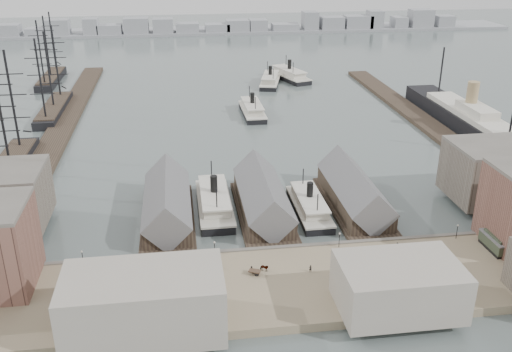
{
  "coord_description": "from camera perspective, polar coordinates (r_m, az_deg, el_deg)",
  "views": [
    {
      "loc": [
        -21.66,
        -123.0,
        71.7
      ],
      "look_at": [
        0.0,
        30.0,
        6.0
      ],
      "focal_mm": 40.0,
      "sensor_mm": 36.0,
      "label": 1
    }
  ],
  "objects": [
    {
      "name": "seawall",
      "position": [
        139.01,
        2.05,
        -7.48
      ],
      "size": [
        180.0,
        1.2,
        2.3
      ],
      "primitive_type": "cube",
      "color": "#59544C",
      "rests_on": "ground"
    },
    {
      "name": "pedestrian_3",
      "position": [
        122.35,
        -5.95,
        -11.38
      ],
      "size": [
        0.97,
        0.94,
        1.63
      ],
      "primitive_type": "imported",
      "rotation": [
        0.0,
        0.0,
        5.52
      ],
      "color": "black",
      "rests_on": "quay"
    },
    {
      "name": "street_bldg_west",
      "position": [
        111.39,
        -11.13,
        -12.35
      ],
      "size": [
        30.0,
        16.0,
        12.0
      ],
      "primitive_type": "cube",
      "color": "gray",
      "rests_on": "quay"
    },
    {
      "name": "east_wharf",
      "position": [
        245.61,
        16.34,
        5.31
      ],
      "size": [
        10.0,
        180.0,
        1.6
      ],
      "primitive_type": "cube",
      "color": "#2D231C",
      "rests_on": "ground"
    },
    {
      "name": "ferry_open_mid",
      "position": [
        297.47,
        1.43,
        9.56
      ],
      "size": [
        15.53,
        30.06,
        10.29
      ],
      "rotation": [
        0.0,
        0.0,
        -0.25
      ],
      "color": "black",
      "rests_on": "ground"
    },
    {
      "name": "quay",
      "position": [
        126.79,
        3.23,
        -10.9
      ],
      "size": [
        180.0,
        30.0,
        2.0
      ],
      "primitive_type": "cube",
      "color": "#807056",
      "rests_on": "ground"
    },
    {
      "name": "ferry_open_near",
      "position": [
        246.11,
        -0.37,
        6.68
      ],
      "size": [
        8.97,
        28.87,
        10.27
      ],
      "rotation": [
        0.0,
        0.0,
        0.01
      ],
      "color": "black",
      "rests_on": "ground"
    },
    {
      "name": "pedestrian_6",
      "position": [
        141.42,
        13.94,
        -6.82
      ],
      "size": [
        1.09,
        1.12,
        1.82
      ],
      "primitive_type": "imported",
      "rotation": [
        0.0,
        0.0,
        5.37
      ],
      "color": "black",
      "rests_on": "quay"
    },
    {
      "name": "pedestrian_8",
      "position": [
        141.19,
        17.39,
        -7.34
      ],
      "size": [
        0.65,
        1.01,
        1.61
      ],
      "primitive_type": "imported",
      "rotation": [
        0.0,
        0.0,
        5.01
      ],
      "color": "black",
      "rests_on": "quay"
    },
    {
      "name": "ferry_docked_west",
      "position": [
        160.36,
        -4.18,
        -2.57
      ],
      "size": [
        9.23,
        30.77,
        10.99
      ],
      "color": "black",
      "rests_on": "ground"
    },
    {
      "name": "pedestrian_2",
      "position": [
        130.7,
        -3.78,
        -8.78
      ],
      "size": [
        1.26,
        1.32,
        1.8
      ],
      "primitive_type": "imported",
      "rotation": [
        0.0,
        0.0,
        5.41
      ],
      "color": "black",
      "rests_on": "quay"
    },
    {
      "name": "horse_cart_center",
      "position": [
        128.79,
        0.58,
        -9.28
      ],
      "size": [
        4.94,
        3.33,
        1.73
      ],
      "rotation": [
        0.0,
        0.0,
        1.1
      ],
      "color": "black",
      "rests_on": "quay"
    },
    {
      "name": "pedestrian_7",
      "position": [
        125.5,
        14.13,
        -11.07
      ],
      "size": [
        1.17,
        0.93,
        1.58
      ],
      "primitive_type": "imported",
      "rotation": [
        0.0,
        0.0,
        3.53
      ],
      "color": "black",
      "rests_on": "quay"
    },
    {
      "name": "horse_cart_right",
      "position": [
        125.67,
        10.42,
        -10.66
      ],
      "size": [
        4.76,
        3.29,
        1.53
      ],
      "rotation": [
        0.0,
        0.0,
        2.01
      ],
      "color": "black",
      "rests_on": "quay"
    },
    {
      "name": "pedestrian_4",
      "position": [
        128.81,
        -0.44,
        -9.31
      ],
      "size": [
        0.62,
        0.85,
        1.59
      ],
      "primitive_type": "imported",
      "rotation": [
        0.0,
        0.0,
        1.41
      ],
      "color": "black",
      "rests_on": "quay"
    },
    {
      "name": "tram",
      "position": [
        148.07,
        22.59,
        -6.23
      ],
      "size": [
        2.7,
        9.58,
        3.39
      ],
      "rotation": [
        0.0,
        0.0,
        0.02
      ],
      "color": "black",
      "rests_on": "quay"
    },
    {
      "name": "pedestrian_0",
      "position": [
        131.76,
        -16.32,
        -9.55
      ],
      "size": [
        0.61,
        0.69,
        1.59
      ],
      "primitive_type": "imported",
      "rotation": [
        0.0,
        0.0,
        5.08
      ],
      "color": "black",
      "rests_on": "quay"
    },
    {
      "name": "warehouse_east_back",
      "position": [
        175.93,
        23.25,
        0.37
      ],
      "size": [
        28.0,
        20.0,
        15.0
      ],
      "primitive_type": "cube",
      "color": "#60564C",
      "rests_on": "east_land"
    },
    {
      "name": "lamp_post_far_w",
      "position": [
        135.97,
        -16.98,
        -7.6
      ],
      "size": [
        0.44,
        0.44,
        3.92
      ],
      "color": "black",
      "rests_on": "quay"
    },
    {
      "name": "lamp_post_far_e",
      "position": [
        149.62,
        19.5,
        -5.0
      ],
      "size": [
        0.44,
        0.44,
        3.92
      ],
      "color": "black",
      "rests_on": "quay"
    },
    {
      "name": "ocean_steamer",
      "position": [
        241.4,
        20.51,
        5.3
      ],
      "size": [
        13.2,
        96.48,
        19.3
      ],
      "color": "black",
      "rests_on": "ground"
    },
    {
      "name": "sailing_ship_near",
      "position": [
        195.63,
        -23.89,
        0.32
      ],
      "size": [
        9.01,
        62.07,
        37.04
      ],
      "color": "black",
      "rests_on": "ground"
    },
    {
      "name": "pedestrian_5",
      "position": [
        129.52,
        5.46,
        -9.19
      ],
      "size": [
        0.68,
        0.54,
        1.73
      ],
      "primitive_type": "imported",
      "rotation": [
        0.0,
        0.0,
        3.27
      ],
      "color": "black",
      "rests_on": "quay"
    },
    {
      "name": "street_bldg_center",
      "position": [
        119.17,
        14.08,
        -10.64
      ],
      "size": [
        24.0,
        16.0,
        10.0
      ],
      "primitive_type": "cube",
      "color": "gray",
      "rests_on": "quay"
    },
    {
      "name": "west_wharf",
      "position": [
        238.54,
        -18.93,
        4.47
      ],
      "size": [
        10.0,
        220.0,
        1.6
      ],
      "primitive_type": "cube",
      "color": "#2D231C",
      "rests_on": "ground"
    },
    {
      "name": "ferry_shed_center",
      "position": [
        156.63,
        0.67,
        -2.32
      ],
      "size": [
        14.0,
        42.0,
        12.6
      ],
      "color": "#2D231C",
      "rests_on": "ground"
    },
    {
      "name": "far_shore",
      "position": [
        462.55,
        -5.73,
        14.5
      ],
      "size": [
        500.0,
        40.0,
        15.72
      ],
      "color": "gray",
      "rests_on": "ground"
    },
    {
      "name": "ground",
      "position": [
        144.01,
        1.69,
        -6.84
      ],
      "size": [
        900.0,
        900.0,
        0.0
      ],
      "primitive_type": "plane",
      "color": "#4B5756",
      "rests_on": "ground"
    },
    {
      "name": "ferry_open_far",
      "position": [
        309.03,
        3.35,
        10.08
      ],
      "size": [
        19.1,
        32.89,
        11.26
      ],
      "rotation": [
        0.0,
        0.0,
        0.33
      ],
      "color": "black",
      "rests_on": "ground"
    },
    {
      "name": "ferry_docked_east",
      "position": [
        159.18,
        5.35,
        -2.93
      ],
      "size": [
        8.17,
        27.24,
        9.73
      ],
      "color": "black",
      "rests_on": "ground"
    },
    {
      "name": "pedestrian_1",
      "position": [
        124.9,
        -15.79,
        -11.45
      ],
      "size": [
        0.94,
        0.98,
        1.59
      ],
      "primitive_type": "imported",
      "rotation": [
        0.0,
        0.0,
        5.36
      ],
      "color": "black",
      "rests_on": "quay"
    },
    {
      "name": "horse_cart_left",
      "position": [
        126.29,
        -14.94,
        -10.9
      ],
      "size": [
        4.79,
        3.39,
        1.66
      ],
      "rotation": [
        0.0,
        0.0,
        1.1
      ],
      "color": "black",
      "rests_on": "quay"
    },
    {
      "name": "sailing_ship_far",
      "position": [
        321.63,
        -19.81,
        9.26
      ],
      "size": [
        8.25,
        45.83,
        33.92
      ],
      "color": "black",
      "rests_on": "ground"
    },
    {
      "name": "lamp_post_near_w",
      "position": [
        134.12,
        -4.16,
        -7.0
      ],
      "size": [
        0.44,
        0.44,
        3.92
      ],
      "color": "black",
      "rests_on": "quay"
    },
    {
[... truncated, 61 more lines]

